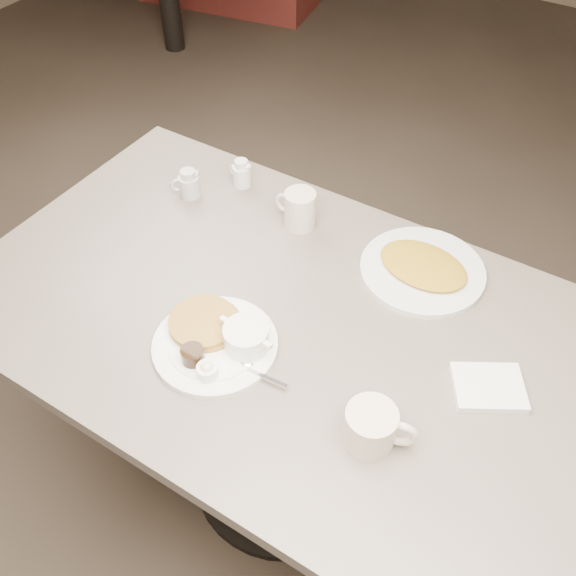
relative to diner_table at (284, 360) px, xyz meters
The scene contains 9 objects.
room 0.82m from the diner_table, ahead, with size 7.04×8.04×2.84m.
diner_table is the anchor object (origin of this frame).
main_plate 0.25m from the diner_table, 115.04° to the right, with size 0.34×0.29×0.07m.
coffee_mug_near 0.42m from the diner_table, 30.26° to the right, with size 0.15×0.12×0.09m.
napkin 0.50m from the diner_table, ahead, with size 0.18×0.17×0.02m.
coffee_mug_far 0.39m from the diner_table, 114.91° to the left, with size 0.12×0.08×0.10m.
creamer_left 0.55m from the diner_table, 152.62° to the left, with size 0.08×0.07×0.08m.
creamer_right 0.54m from the diner_table, 135.65° to the left, with size 0.08×0.07×0.08m.
hash_plate 0.40m from the diner_table, 53.86° to the left, with size 0.33×0.33×0.04m.
Camera 1 is at (0.50, -0.79, 1.83)m, focal length 39.11 mm.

